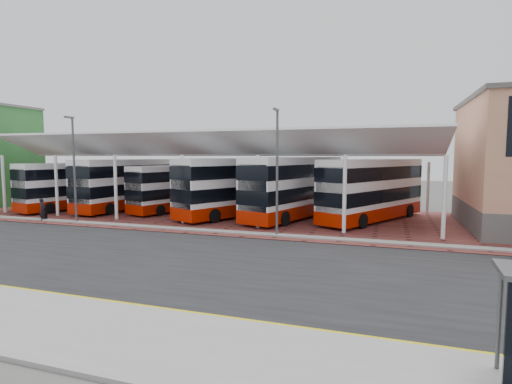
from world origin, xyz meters
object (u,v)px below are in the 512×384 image
at_px(bus_4, 295,188).
at_px(pedestrian, 43,209).
at_px(bus_0, 75,186).
at_px(bus_5, 373,190).
at_px(bus_1, 126,184).
at_px(bus_3, 238,187).
at_px(bus_2, 179,188).

height_order(bus_4, pedestrian, bus_4).
distance_m(bus_4, pedestrian, 20.06).
bearing_deg(pedestrian, bus_4, -90.49).
height_order(bus_0, bus_5, bus_5).
bearing_deg(bus_1, bus_3, 1.50).
relative_size(bus_3, pedestrian, 6.69).
xyz_separation_m(bus_0, bus_4, (21.34, 1.07, 0.28)).
height_order(bus_1, bus_2, bus_1).
bearing_deg(bus_5, pedestrian, -134.21).
bearing_deg(bus_5, bus_4, -146.93).
relative_size(bus_0, pedestrian, 6.20).
height_order(bus_2, pedestrian, bus_2).
height_order(bus_2, bus_3, bus_3).
xyz_separation_m(bus_1, pedestrian, (-1.95, -7.92, -1.47)).
bearing_deg(bus_2, pedestrian, -112.81).
relative_size(bus_2, bus_5, 0.90).
distance_m(bus_1, bus_3, 11.69).
bearing_deg(bus_4, pedestrian, -140.22).
height_order(bus_0, bus_4, bus_4).
distance_m(bus_1, bus_2, 5.30).
bearing_deg(bus_4, bus_3, -157.84).
height_order(bus_1, pedestrian, bus_1).
bearing_deg(pedestrian, bus_2, -63.18).
bearing_deg(bus_2, bus_0, -152.02).
bearing_deg(bus_2, bus_1, -155.49).
distance_m(bus_0, bus_1, 5.01).
distance_m(bus_1, bus_4, 16.50).
height_order(bus_0, bus_3, bus_3).
relative_size(bus_0, bus_3, 0.93).
relative_size(bus_0, bus_2, 1.05).
bearing_deg(bus_4, bus_1, -163.62).
bearing_deg(bus_1, pedestrian, -99.27).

